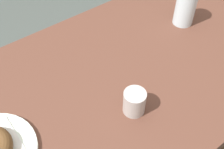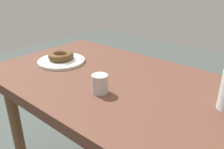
# 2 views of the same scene
# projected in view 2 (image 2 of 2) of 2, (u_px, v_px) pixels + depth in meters

# --- Properties ---
(table) EXTENTS (1.16, 0.63, 0.75)m
(table) POSITION_uv_depth(u_px,v_px,m) (126.00, 105.00, 0.90)
(table) COLOR brown
(table) RESTS_ON ground_plane
(plate_chocolate_ring) EXTENTS (0.21, 0.21, 0.01)m
(plate_chocolate_ring) POSITION_uv_depth(u_px,v_px,m) (61.00, 61.00, 1.06)
(plate_chocolate_ring) COLOR silver
(plate_chocolate_ring) RESTS_ON table
(napkin_chocolate_ring) EXTENTS (0.14, 0.14, 0.00)m
(napkin_chocolate_ring) POSITION_uv_depth(u_px,v_px,m) (61.00, 59.00, 1.06)
(napkin_chocolate_ring) COLOR white
(napkin_chocolate_ring) RESTS_ON plate_chocolate_ring
(donut_chocolate_ring) EXTENTS (0.12, 0.12, 0.03)m
(donut_chocolate_ring) POSITION_uv_depth(u_px,v_px,m) (61.00, 56.00, 1.05)
(donut_chocolate_ring) COLOR #55371C
(donut_chocolate_ring) RESTS_ON napkin_chocolate_ring
(sugar_jar) EXTENTS (0.06, 0.06, 0.07)m
(sugar_jar) POSITION_uv_depth(u_px,v_px,m) (100.00, 84.00, 0.78)
(sugar_jar) COLOR #B9B3B0
(sugar_jar) RESTS_ON table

